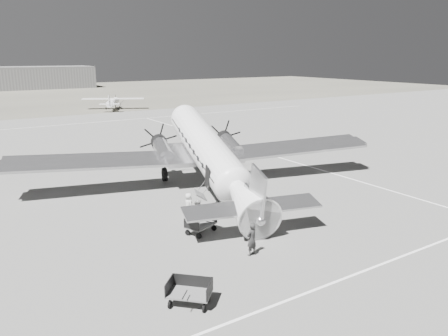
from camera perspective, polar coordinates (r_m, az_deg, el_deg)
ground at (r=31.97m, az=-1.96°, el=-3.49°), size 260.00×260.00×0.00m
taxi_line_near at (r=22.03m, az=17.52°, el=-12.82°), size 60.00×0.15×0.01m
taxi_line_right at (r=39.21m, az=13.28°, el=-0.47°), size 0.15×80.00×0.01m
taxi_line_horizon at (r=68.67m, az=-19.38°, el=5.42°), size 90.00×0.15×0.01m
grass_infield at (r=122.56m, az=-25.59°, el=8.48°), size 260.00×90.00×0.01m
hangar_main at (r=147.75m, az=-25.12°, el=10.61°), size 42.00×14.00×6.60m
dc3_airliner at (r=32.14m, az=-1.93°, el=1.75°), size 33.35×26.94×5.56m
light_plane_right at (r=85.27m, az=-14.28°, el=8.21°), size 14.49×13.54×2.39m
baggage_cart_near at (r=25.12m, az=-3.04°, el=-7.38°), size 2.18×1.88×1.03m
baggage_cart_far at (r=18.47m, az=-4.54°, el=-15.94°), size 2.24×2.23×1.05m
ground_crew at (r=22.36m, az=3.62°, el=-9.26°), size 0.70×0.52×1.73m
ramp_agent at (r=25.51m, az=-3.41°, el=-6.05°), size 0.80×0.98×1.85m
passenger at (r=27.73m, az=-4.66°, el=-4.77°), size 0.50×0.74×1.48m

